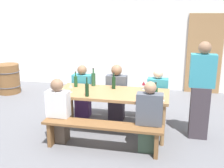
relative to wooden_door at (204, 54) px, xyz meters
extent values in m
plane|color=slate|center=(-1.85, -2.91, -1.05)|extent=(24.00, 24.00, 0.00)
cube|color=white|center=(-1.85, 0.14, 0.55)|extent=(14.00, 0.20, 3.20)
cube|color=#9E7247|center=(0.00, 0.00, 0.00)|extent=(0.90, 0.06, 2.10)
cube|color=#9E7247|center=(-1.85, -2.91, -0.33)|extent=(2.02, 0.87, 0.05)
cylinder|color=#9E7247|center=(-2.78, -3.29, -0.70)|extent=(0.07, 0.07, 0.70)
cylinder|color=#9E7247|center=(-0.92, -3.29, -0.70)|extent=(0.07, 0.07, 0.70)
cylinder|color=#9E7247|center=(-2.78, -2.54, -0.70)|extent=(0.07, 0.07, 0.70)
cylinder|color=#9E7247|center=(-0.92, -2.54, -0.70)|extent=(0.07, 0.07, 0.70)
cube|color=brown|center=(-1.85, -3.65, -0.62)|extent=(1.92, 0.30, 0.04)
cube|color=brown|center=(-2.71, -3.65, -0.84)|extent=(0.06, 0.24, 0.41)
cube|color=brown|center=(-0.99, -3.65, -0.84)|extent=(0.06, 0.24, 0.41)
cube|color=brown|center=(-1.85, -2.18, -0.62)|extent=(1.92, 0.30, 0.04)
cube|color=brown|center=(-2.71, -2.18, -0.84)|extent=(0.06, 0.24, 0.41)
cube|color=brown|center=(-0.99, -2.18, -0.84)|extent=(0.06, 0.24, 0.41)
cylinder|color=#143319|center=(-1.87, -2.69, -0.19)|extent=(0.07, 0.07, 0.23)
cylinder|color=#143319|center=(-1.87, -2.69, -0.04)|extent=(0.02, 0.02, 0.07)
cylinder|color=black|center=(-1.87, -2.69, 0.00)|extent=(0.03, 0.03, 0.01)
cylinder|color=#234C2D|center=(-2.29, -2.58, -0.18)|extent=(0.08, 0.08, 0.25)
cylinder|color=#234C2D|center=(-2.29, -2.58, -0.01)|extent=(0.03, 0.03, 0.09)
cylinder|color=black|center=(-2.29, -2.58, 0.04)|extent=(0.03, 0.03, 0.01)
cylinder|color=#143319|center=(-2.21, -3.24, -0.19)|extent=(0.07, 0.07, 0.22)
cylinder|color=#143319|center=(-2.21, -3.24, -0.03)|extent=(0.02, 0.02, 0.10)
cylinder|color=black|center=(-2.21, -3.24, 0.03)|extent=(0.03, 0.03, 0.01)
cylinder|color=#194723|center=(-2.60, -2.72, -0.20)|extent=(0.07, 0.07, 0.20)
cylinder|color=#194723|center=(-2.60, -2.72, -0.06)|extent=(0.02, 0.02, 0.08)
cylinder|color=black|center=(-2.60, -2.72, -0.01)|extent=(0.03, 0.03, 0.01)
cylinder|color=#194723|center=(-1.07, -3.20, -0.19)|extent=(0.07, 0.07, 0.21)
cylinder|color=#194723|center=(-1.07, -3.20, -0.05)|extent=(0.03, 0.03, 0.08)
cylinder|color=black|center=(-1.07, -3.20, 0.00)|extent=(0.03, 0.03, 0.01)
cylinder|color=silver|center=(-1.32, -2.62, -0.30)|extent=(0.06, 0.06, 0.01)
cylinder|color=silver|center=(-1.32, -2.62, -0.26)|extent=(0.01, 0.01, 0.08)
cone|color=maroon|center=(-1.32, -2.62, -0.18)|extent=(0.07, 0.07, 0.07)
cylinder|color=silver|center=(-0.94, -3.21, -0.30)|extent=(0.06, 0.06, 0.01)
cylinder|color=silver|center=(-0.94, -3.21, -0.26)|extent=(0.01, 0.01, 0.07)
cone|color=beige|center=(-0.94, -3.21, -0.18)|extent=(0.07, 0.07, 0.09)
cylinder|color=silver|center=(-2.69, -3.19, -0.30)|extent=(0.06, 0.06, 0.01)
cylinder|color=silver|center=(-2.69, -3.19, -0.25)|extent=(0.01, 0.01, 0.09)
cone|color=beige|center=(-2.69, -3.19, -0.16)|extent=(0.08, 0.08, 0.09)
cylinder|color=silver|center=(-2.57, -3.08, -0.30)|extent=(0.06, 0.06, 0.01)
cylinder|color=silver|center=(-2.57, -3.08, -0.25)|extent=(0.01, 0.01, 0.08)
cone|color=beige|center=(-2.57, -3.08, -0.17)|extent=(0.07, 0.07, 0.08)
cube|color=brown|center=(-2.64, -3.50, -0.83)|extent=(0.28, 0.24, 0.45)
cube|color=silver|center=(-2.64, -3.50, -0.38)|extent=(0.38, 0.20, 0.44)
sphere|color=#846047|center=(-2.64, -3.50, -0.06)|extent=(0.21, 0.21, 0.21)
cube|color=#405744|center=(-1.13, -3.50, -0.83)|extent=(0.30, 0.24, 0.45)
cube|color=#4C515B|center=(-1.13, -3.50, -0.35)|extent=(0.40, 0.20, 0.50)
sphere|color=#A87A5B|center=(-1.13, -3.50, -0.01)|extent=(0.19, 0.19, 0.19)
cube|color=#46285C|center=(-2.61, -2.33, -0.83)|extent=(0.30, 0.24, 0.45)
cube|color=teal|center=(-2.61, -2.33, -0.38)|extent=(0.39, 0.20, 0.45)
sphere|color=#846047|center=(-2.61, -2.33, -0.05)|extent=(0.19, 0.19, 0.19)
cube|color=#362D3C|center=(-1.89, -2.33, -0.83)|extent=(0.30, 0.24, 0.45)
cube|color=#4C515B|center=(-1.89, -2.33, -0.36)|extent=(0.41, 0.20, 0.47)
sphere|color=#846047|center=(-1.89, -2.33, -0.02)|extent=(0.21, 0.21, 0.21)
cube|color=#403841|center=(-1.07, -2.33, -0.83)|extent=(0.30, 0.24, 0.45)
cube|color=teal|center=(-1.07, -2.33, -0.37)|extent=(0.40, 0.20, 0.45)
sphere|color=beige|center=(-1.07, -2.33, -0.05)|extent=(0.19, 0.19, 0.19)
cube|color=#3D353B|center=(-0.32, -2.83, -0.59)|extent=(0.31, 0.24, 0.92)
cube|color=teal|center=(-0.32, -2.83, 0.15)|extent=(0.41, 0.20, 0.56)
sphere|color=#846047|center=(-0.32, -2.83, 0.53)|extent=(0.21, 0.21, 0.21)
cylinder|color=brown|center=(-5.10, -1.15, -0.66)|extent=(0.59, 0.59, 0.79)
torus|color=#4C4C51|center=(-5.10, -1.15, -0.46)|extent=(0.63, 0.63, 0.02)
torus|color=#4C4C51|center=(-5.10, -1.15, -0.85)|extent=(0.63, 0.63, 0.02)
camera|label=1|loc=(-0.86, -7.43, 1.11)|focal=43.29mm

